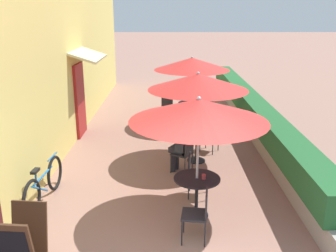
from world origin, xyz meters
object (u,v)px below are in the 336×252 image
at_px(cafe_chair_mid_left, 208,132).
at_px(cafe_chair_far_left, 169,108).
at_px(cafe_chair_near_left, 200,211).
at_px(patio_table_far, 192,108).
at_px(seated_patron_far_back, 210,101).
at_px(cafe_chair_mid_right, 186,151).
at_px(patio_table_mid, 198,140).
at_px(cafe_chair_far_back, 207,105).
at_px(seated_patron_mid_right, 181,143).
at_px(patio_umbrella_mid, 199,82).
at_px(patio_umbrella_far, 193,64).
at_px(menu_board, 24,246).
at_px(coffee_cup_near, 205,177).
at_px(patio_umbrella_near, 200,110).
at_px(cafe_chair_near_right, 196,172).
at_px(patio_table_near, 198,188).
at_px(cafe_chair_far_right, 199,116).
at_px(seated_patron_far_right, 196,110).
at_px(bicycle_leaning, 45,184).

bearing_deg(cafe_chair_mid_left, cafe_chair_far_left, -127.87).
bearing_deg(cafe_chair_near_left, cafe_chair_far_left, 11.27).
distance_m(patio_table_far, seated_patron_far_back, 0.76).
bearing_deg(patio_table_far, cafe_chair_mid_right, -95.57).
bearing_deg(patio_table_mid, cafe_chair_far_back, 80.55).
xyz_separation_m(cafe_chair_near_left, seated_patron_mid_right, (-0.21, 2.67, 0.17)).
distance_m(patio_umbrella_mid, patio_umbrella_far, 3.01).
bearing_deg(menu_board, patio_umbrella_far, 74.55).
xyz_separation_m(patio_table_mid, cafe_chair_far_back, (0.59, 3.53, -0.03)).
bearing_deg(coffee_cup_near, patio_umbrella_near, 157.21).
distance_m(cafe_chair_near_right, seated_patron_mid_right, 1.20).
xyz_separation_m(patio_umbrella_mid, menu_board, (-2.65, -4.18, -1.47)).
bearing_deg(seated_patron_far_back, cafe_chair_near_left, 44.66).
xyz_separation_m(patio_table_near, coffee_cup_near, (0.11, -0.05, 0.23)).
relative_size(cafe_chair_mid_right, menu_board, 0.85).
bearing_deg(cafe_chair_far_left, cafe_chair_far_right, -24.19).
bearing_deg(seated_patron_far_right, cafe_chair_far_left, 31.64).
xyz_separation_m(patio_umbrella_far, cafe_chair_far_left, (-0.73, 0.21, -1.45)).
height_order(patio_table_mid, patio_umbrella_far, patio_umbrella_far).
height_order(patio_umbrella_far, seated_patron_far_back, patio_umbrella_far).
height_order(cafe_chair_near_right, patio_table_far, cafe_chair_near_right).
bearing_deg(seated_patron_mid_right, patio_table_mid, -2.69).
relative_size(cafe_chair_mid_right, cafe_chair_far_right, 1.00).
height_order(cafe_chair_near_left, cafe_chair_far_right, same).
bearing_deg(bicycle_leaning, cafe_chair_near_left, -19.24).
bearing_deg(cafe_chair_mid_right, cafe_chair_far_right, 20.22).
bearing_deg(cafe_chair_near_right, cafe_chair_mid_right, -165.34).
bearing_deg(cafe_chair_far_right, cafe_chair_far_left, 35.81).
height_order(patio_table_near, cafe_chair_far_left, cafe_chair_far_left).
height_order(cafe_chair_near_right, patio_umbrella_far, patio_umbrella_far).
bearing_deg(cafe_chair_far_right, cafe_chair_far_back, -24.19).
xyz_separation_m(cafe_chair_near_right, cafe_chair_far_left, (-0.51, 5.01, 0.00)).
bearing_deg(cafe_chair_far_back, patio_umbrella_near, 44.66).
relative_size(cafe_chair_far_back, bicycle_leaning, 0.48).
distance_m(coffee_cup_near, cafe_chair_far_back, 6.17).
bearing_deg(seated_patron_mid_right, patio_umbrella_far, 23.44).
bearing_deg(seated_patron_far_back, patio_umbrella_near, 43.91).
bearing_deg(patio_table_far, bicycle_leaning, -121.58).
distance_m(patio_table_mid, patio_umbrella_mid, 1.42).
bearing_deg(patio_table_near, patio_umbrella_far, 87.65).
xyz_separation_m(patio_table_near, cafe_chair_far_back, (0.77, 6.08, -0.03)).
xyz_separation_m(cafe_chair_far_right, bicycle_leaning, (-3.29, -4.32, -0.15)).
relative_size(patio_umbrella_near, cafe_chair_near_right, 2.69).
bearing_deg(patio_table_far, menu_board, -110.55).
distance_m(seated_patron_mid_right, menu_board, 4.20).
height_order(patio_umbrella_far, cafe_chair_far_right, patio_umbrella_far).
bearing_deg(cafe_chair_mid_left, patio_umbrella_far, -142.70).
bearing_deg(cafe_chair_far_back, cafe_chair_far_left, -24.19).
bearing_deg(patio_umbrella_far, cafe_chair_far_back, 43.90).
distance_m(cafe_chair_near_right, patio_umbrella_mid, 2.31).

